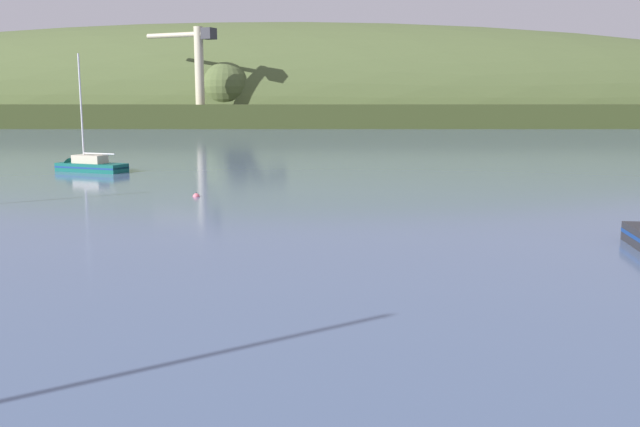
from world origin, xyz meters
name	(u,v)px	position (x,y,z in m)	size (l,w,h in m)	color
far_shoreline_hill	(277,122)	(-14.78, 198.56, 0.25)	(426.23, 81.20, 51.88)	#35401E
dockside_crane	(198,78)	(-28.68, 165.65, 10.84)	(16.56, 8.43, 21.53)	#4C4C51
sailboat_midwater_white	(85,168)	(-20.10, 75.37, 0.27)	(7.50, 4.51, 11.19)	#0F564C
mooring_buoy_foreground	(196,197)	(-6.82, 59.78, 0.00)	(0.46, 0.46, 0.54)	#E06675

